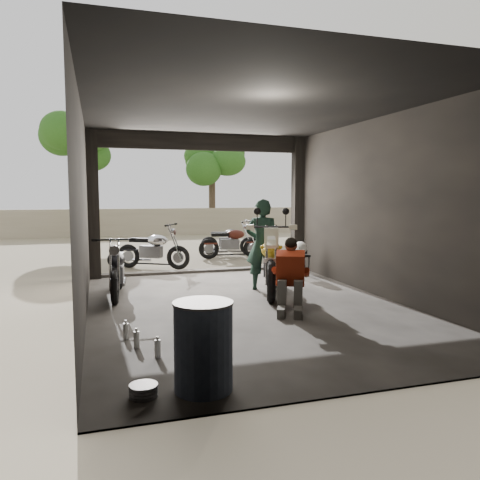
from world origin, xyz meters
TOP-DOWN VIEW (x-y plane):
  - ground at (0.00, 0.00)m, footprint 80.00×80.00m
  - garage at (0.00, 0.55)m, footprint 7.00×7.13m
  - boundary_wall at (0.00, 14.00)m, footprint 18.00×0.30m
  - tree_left at (-3.00, 12.50)m, footprint 2.20×2.20m
  - tree_right at (2.80, 14.00)m, footprint 2.20×2.20m
  - main_bike at (0.74, 0.87)m, footprint 1.46×2.16m
  - left_bike at (-2.00, 1.43)m, footprint 0.83×1.69m
  - outside_bike_a at (-1.02, 4.45)m, footprint 1.78×1.42m
  - outside_bike_b at (1.34, 5.63)m, footprint 1.69×0.84m
  - outside_bike_c at (1.50, 6.47)m, footprint 1.65×1.17m
  - rider at (0.69, 1.20)m, footprint 0.76×0.65m
  - mechanic at (0.49, -0.62)m, footprint 0.85×0.95m
  - stool at (2.00, 2.36)m, footprint 0.36×0.36m
  - helmet at (2.00, 2.34)m, footprint 0.36×0.38m
  - oil_drum at (-1.40, -3.00)m, footprint 0.72×0.72m
  - sign_post at (3.42, 3.08)m, footprint 0.87×0.08m

SIDE VIEW (x-z plane):
  - ground at x=0.00m, z-range 0.00..0.00m
  - oil_drum at x=-1.40m, z-range 0.00..0.85m
  - stool at x=2.00m, z-range 0.18..0.68m
  - outside_bike_c at x=1.50m, z-range 0.00..1.03m
  - outside_bike_b at x=1.34m, z-range 0.00..1.10m
  - left_bike at x=-2.00m, z-range 0.00..1.11m
  - outside_bike_a at x=-1.02m, z-range 0.00..1.12m
  - mechanic at x=0.49m, z-range 0.00..1.14m
  - boundary_wall at x=0.00m, z-range 0.00..1.20m
  - helmet at x=2.00m, z-range 0.50..0.80m
  - main_bike at x=0.74m, z-range 0.00..1.33m
  - rider at x=0.69m, z-range 0.00..1.76m
  - garage at x=0.00m, z-range -0.32..2.88m
  - sign_post at x=3.42m, z-range 0.47..3.08m
  - tree_right at x=2.80m, z-range 1.06..6.06m
  - tree_left at x=-3.00m, z-range 1.19..6.79m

